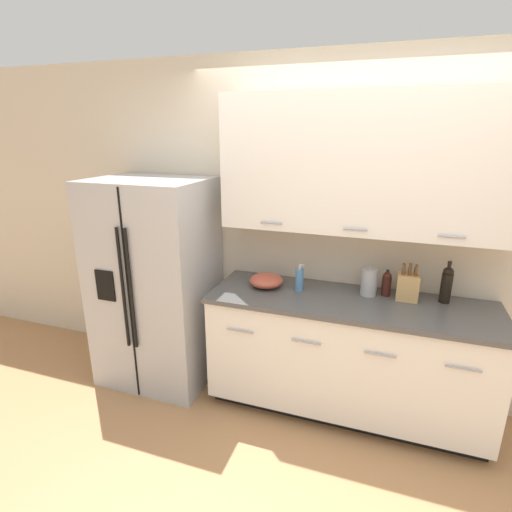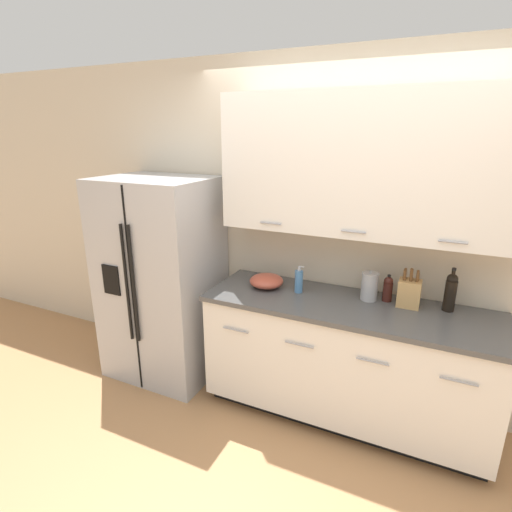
{
  "view_description": "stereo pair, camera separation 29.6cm",
  "coord_description": "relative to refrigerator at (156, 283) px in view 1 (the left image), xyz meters",
  "views": [
    {
      "loc": [
        0.28,
        -1.85,
        2.06
      ],
      "look_at": [
        -0.65,
        0.82,
        1.16
      ],
      "focal_mm": 28.0,
      "sensor_mm": 36.0,
      "label": 1
    },
    {
      "loc": [
        0.55,
        -1.74,
        2.06
      ],
      "look_at": [
        -0.65,
        0.82,
        1.16
      ],
      "focal_mm": 28.0,
      "sensor_mm": 36.0,
      "label": 2
    }
  ],
  "objects": [
    {
      "name": "wine_bottle",
      "position": [
        2.19,
        0.22,
        0.2
      ],
      "size": [
        0.07,
        0.07,
        0.3
      ],
      "color": "black",
      "rests_on": "counter_unit"
    },
    {
      "name": "mixing_bowl",
      "position": [
        0.93,
        0.08,
        0.11
      ],
      "size": [
        0.26,
        0.26,
        0.1
      ],
      "color": "#B24C38",
      "rests_on": "counter_unit"
    },
    {
      "name": "ground_plane",
      "position": [
        1.51,
        -0.78,
        -0.85
      ],
      "size": [
        14.0,
        14.0,
        0.0
      ],
      "primitive_type": "plane",
      "color": "#B27F51"
    },
    {
      "name": "knife_block",
      "position": [
        1.94,
        0.18,
        0.16
      ],
      "size": [
        0.15,
        0.12,
        0.28
      ],
      "color": "tan",
      "rests_on": "counter_unit"
    },
    {
      "name": "steel_canister",
      "position": [
        1.68,
        0.18,
        0.16
      ],
      "size": [
        0.12,
        0.12,
        0.21
      ],
      "color": "#A3A3A5",
      "rests_on": "counter_unit"
    },
    {
      "name": "counter_unit",
      "position": [
        1.57,
        0.05,
        -0.39
      ],
      "size": [
        2.01,
        0.64,
        0.91
      ],
      "color": "black",
      "rests_on": "ground_plane"
    },
    {
      "name": "oil_bottle",
      "position": [
        1.8,
        0.21,
        0.15
      ],
      "size": [
        0.07,
        0.07,
        0.19
      ],
      "color": "#3D1914",
      "rests_on": "counter_unit"
    },
    {
      "name": "refrigerator",
      "position": [
        0.0,
        0.0,
        0.0
      ],
      "size": [
        0.9,
        0.74,
        1.7
      ],
      "color": "#B2B2B5",
      "rests_on": "ground_plane"
    },
    {
      "name": "soap_dispenser",
      "position": [
        1.19,
        0.09,
        0.15
      ],
      "size": [
        0.07,
        0.06,
        0.21
      ],
      "color": "#4C7FB2",
      "rests_on": "counter_unit"
    },
    {
      "name": "wall_back",
      "position": [
        1.53,
        0.33,
        0.61
      ],
      "size": [
        10.0,
        0.39,
        2.6
      ],
      "color": "beige",
      "rests_on": "ground_plane"
    }
  ]
}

